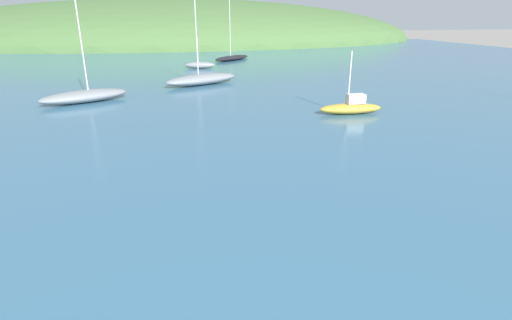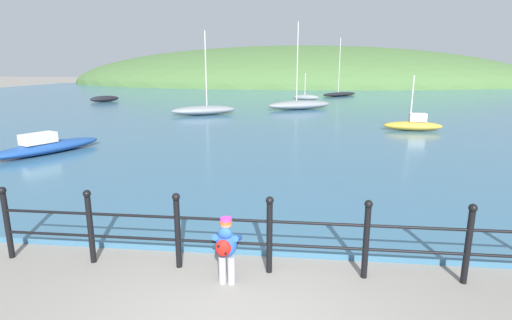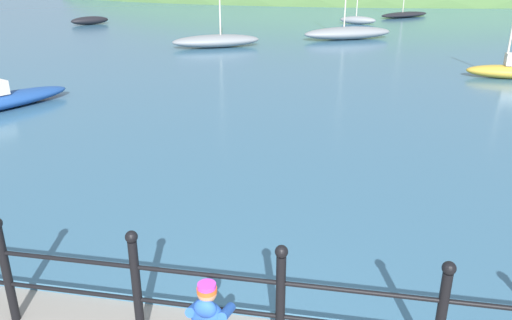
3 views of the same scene
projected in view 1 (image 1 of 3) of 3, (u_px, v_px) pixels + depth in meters
water at (184, 68)px, 30.79m from camera, size 80.00×60.00×0.10m
far_hillside at (173, 41)px, 62.42m from camera, size 77.51×42.63×12.52m
boat_blue_hull at (84, 96)px, 18.59m from camera, size 4.15×2.98×4.96m
boat_nearest_quay at (232, 58)px, 35.86m from camera, size 4.29×4.39×5.54m
boat_far_right at (351, 107)px, 16.44m from camera, size 2.67×0.94×2.53m
boat_twin_mast at (200, 65)px, 30.18m from camera, size 2.35×1.10×2.30m
boat_white_sailboat at (202, 79)px, 23.26m from camera, size 4.77×3.37×5.75m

